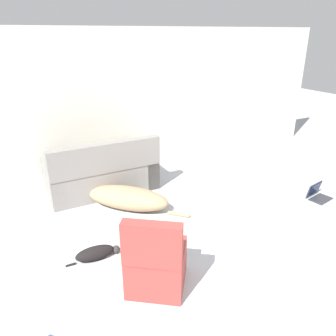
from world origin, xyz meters
TOP-DOWN VIEW (x-y plane):
  - ground_plane at (0.00, 0.00)m, footprint 20.00×20.00m
  - wall_back at (0.00, 3.53)m, footprint 7.86×0.06m
  - couch at (-1.04, 2.86)m, footprint 1.67×0.85m
  - dog at (-0.95, 2.19)m, footprint 1.34×1.36m
  - cat at (-1.64, 1.23)m, footprint 0.62×0.19m
  - laptop_open at (1.76, 1.07)m, footprint 0.39×0.32m
  - side_chair at (-1.23, 0.53)m, footprint 0.77×0.77m

SIDE VIEW (x-z plane):
  - ground_plane at x=0.00m, z-range 0.00..0.00m
  - cat at x=-1.64m, z-range 0.00..0.15m
  - laptop_open at x=1.76m, z-range -0.04..0.19m
  - dog at x=-0.95m, z-range 0.00..0.32m
  - side_chair at x=-1.23m, z-range -0.14..0.71m
  - couch at x=-1.04m, z-range -0.15..0.73m
  - wall_back at x=0.00m, z-range 0.00..2.44m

